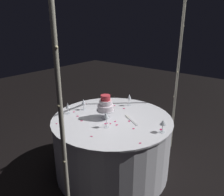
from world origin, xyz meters
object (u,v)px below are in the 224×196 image
Objects in this scene: wine_glass_2 at (84,102)px; cake_knife at (131,119)px; decorative_arch at (139,68)px; wine_glass_1 at (129,97)px; main_table at (112,144)px; wine_glass_4 at (68,106)px; wine_glass_0 at (163,123)px; tiered_cake at (106,105)px; wine_glass_3 at (106,116)px.

cake_knife is (-0.13, 0.66, -0.10)m from wine_glass_2.
decorative_arch reaches higher than wine_glass_1.
decorative_arch is at bearing 42.48° from wine_glass_1.
decorative_arch is at bearing 56.58° from cake_knife.
wine_glass_4 reaches higher than main_table.
wine_glass_1 is at bearing -119.83° from wine_glass_0.
wine_glass_4 is (0.26, -0.87, -0.56)m from decorative_arch.
tiered_cake is 1.93× the size of wine_glass_2.
main_table is 8.66× the size of wine_glass_1.
wine_glass_2 is at bearing -109.06° from wine_glass_3.
decorative_arch is 14.20× the size of wine_glass_2.
decorative_arch is 0.63m from wine_glass_3.
wine_glass_2 is at bearing -36.56° from wine_glass_1.
tiered_cake is at bearing -50.40° from main_table.
main_table is 0.44m from cake_knife.
wine_glass_3 is 0.37m from cake_knife.
decorative_arch is 0.65m from tiered_cake.
wine_glass_3 is 0.62m from wine_glass_4.
decorative_arch reaches higher than wine_glass_3.
wine_glass_1 is (-0.47, -0.43, -0.54)m from decorative_arch.
wine_glass_0 is (-0.06, 0.29, -0.56)m from decorative_arch.
wine_glass_3 is (0.70, 0.19, 0.01)m from wine_glass_1.
decorative_arch is at bearing 132.90° from wine_glass_3.
tiered_cake is at bearing -81.37° from wine_glass_0.
wine_glass_0 is 0.84× the size of wine_glass_1.
cake_knife is (-0.15, 0.27, -0.16)m from tiered_cake.
wine_glass_3 is at bearing 14.72° from wine_glass_1.
cake_knife is (-0.10, 0.21, 0.38)m from main_table.
wine_glass_1 is at bearing -178.09° from tiered_cake.
wine_glass_2 is (-0.01, -0.40, -0.06)m from tiered_cake.
wine_glass_1 is at bearing -170.75° from main_table.
decorative_arch is 0.68m from cake_knife.
wine_glass_3 is 1.20× the size of wine_glass_4.
main_table is (-0.00, -0.36, -1.04)m from decorative_arch.
cake_knife is at bearing 114.82° from main_table.
wine_glass_2 is (0.10, -1.10, -0.00)m from wine_glass_0.
wine_glass_0 is 0.79× the size of wine_glass_3.
wine_glass_2 reaches higher than main_table.
main_table is 5.47× the size of cake_knife.
main_table is 0.69m from wine_glass_1.
wine_glass_1 is 1.12× the size of wine_glass_2.
decorative_arch is at bearing 92.56° from wine_glass_2.
wine_glass_0 is at bearing 118.33° from wine_glass_3.
main_table is at bearing 129.60° from tiered_cake.
tiered_cake is 0.40m from wine_glass_2.
decorative_arch is 0.63m from wine_glass_0.
decorative_arch is 1.46× the size of main_table.
wine_glass_2 is at bearing -87.44° from decorative_arch.
wine_glass_1 is 0.73m from wine_glass_3.
wine_glass_0 is 0.53× the size of cake_knife.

